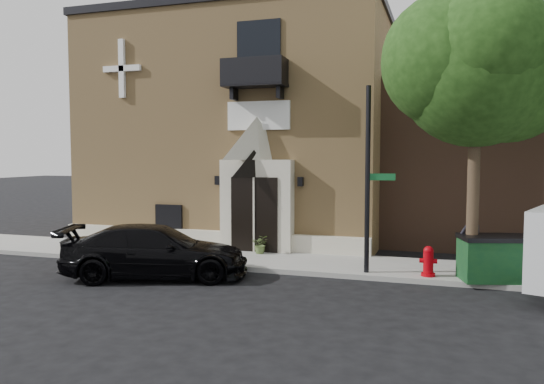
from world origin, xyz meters
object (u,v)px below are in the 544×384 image
(black_sedan, at_px, (156,251))
(street_sign, at_px, (368,179))
(dumpster, at_px, (496,258))
(pedestrian_near, at_px, (471,244))
(fire_hydrant, at_px, (428,261))

(black_sedan, bearing_deg, street_sign, -90.69)
(dumpster, height_order, pedestrian_near, pedestrian_near)
(black_sedan, relative_size, fire_hydrant, 6.21)
(dumpster, bearing_deg, black_sedan, 176.65)
(dumpster, bearing_deg, fire_hydrant, 164.97)
(black_sedan, height_order, fire_hydrant, black_sedan)
(fire_hydrant, xyz_separation_m, dumpster, (1.74, 0.01, 0.20))
(street_sign, bearing_deg, fire_hydrant, -7.44)
(fire_hydrant, bearing_deg, pedestrian_near, 13.61)
(black_sedan, height_order, pedestrian_near, pedestrian_near)
(black_sedan, bearing_deg, pedestrian_near, -94.72)
(street_sign, height_order, dumpster, street_sign)
(fire_hydrant, bearing_deg, street_sign, -179.48)
(fire_hydrant, relative_size, dumpster, 0.41)
(street_sign, height_order, fire_hydrant, street_sign)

